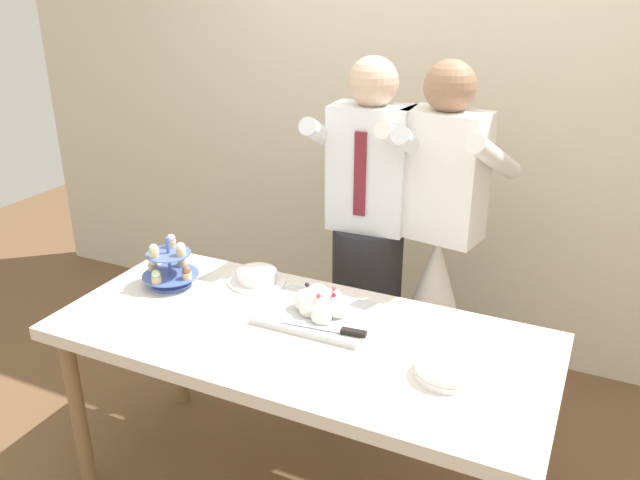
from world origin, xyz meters
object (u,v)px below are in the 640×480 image
dessert_table (300,348)px  main_cake_tray (320,307)px  round_cake (257,277)px  person_bride (433,306)px  cupcake_stand (170,267)px  person_groom (367,262)px  plate_stack (446,371)px

dessert_table → main_cake_tray: size_ratio=4.13×
main_cake_tray → round_cake: (-0.36, 0.15, -0.02)m
person_bride → dessert_table: bearing=-111.9°
cupcake_stand → person_groom: (0.63, 0.61, -0.11)m
dessert_table → person_bride: person_bride is taller
main_cake_tray → round_cake: bearing=157.3°
main_cake_tray → person_groom: person_groom is taller
cupcake_stand → person_bride: person_bride is taller
main_cake_tray → plate_stack: main_cake_tray is taller
dessert_table → person_groom: bearing=91.2°
cupcake_stand → plate_stack: 1.21m
dessert_table → person_groom: size_ratio=1.08×
main_cake_tray → person_groom: 0.60m
plate_stack → round_cake: size_ratio=0.84×
dessert_table → plate_stack: 0.56m
main_cake_tray → person_groom: bearing=93.7°
plate_stack → round_cake: round_cake is taller
plate_stack → main_cake_tray: bearing=161.6°
dessert_table → main_cake_tray: 0.17m
cupcake_stand → person_bride: 1.17m
plate_stack → person_bride: (-0.26, 0.79, -0.21)m
dessert_table → person_bride: (0.30, 0.74, -0.12)m
round_cake → person_groom: (0.32, 0.44, -0.05)m
dessert_table → person_groom: 0.72m
cupcake_stand → dessert_table: bearing=-9.2°
round_cake → main_cake_tray: bearing=-22.7°
plate_stack → dessert_table: bearing=174.4°
dessert_table → round_cake: (-0.33, 0.27, 0.10)m
main_cake_tray → plate_stack: (0.53, -0.18, -0.02)m
cupcake_stand → plate_stack: size_ratio=1.14×
round_cake → person_groom: size_ratio=0.14×
person_bride → person_groom: bearing=-175.5°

